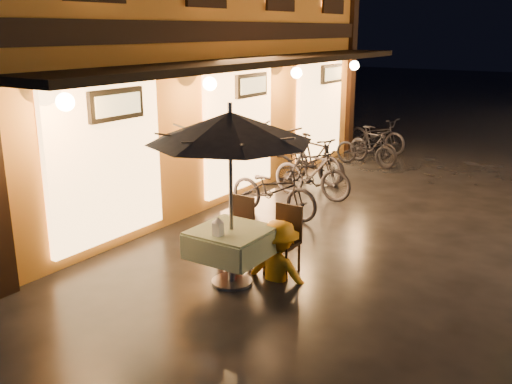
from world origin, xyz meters
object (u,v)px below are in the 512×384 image
Objects in this scene: bicycle_0 at (274,190)px; person_orange at (234,220)px; cafe_table at (231,243)px; patio_umbrella at (230,127)px; table_lantern at (218,225)px; person_yellow at (279,222)px.

person_orange is at bearing -158.80° from bicycle_0.
patio_umbrella is at bearing -90.00° from cafe_table.
person_orange reaches higher than table_lantern.
patio_umbrella is 1.31× the size of bicycle_0.
bicycle_0 is at bearing -62.73° from person_yellow.
table_lantern is at bearing -90.00° from patio_umbrella.
table_lantern reaches higher than cafe_table.
cafe_table is 0.53× the size of bicycle_0.
bicycle_0 is (-1.49, 2.30, -0.31)m from person_yellow.
person_orange reaches higher than bicycle_0.
bicycle_0 is at bearing 108.87° from table_lantern.
person_yellow is at bearing 50.24° from patio_umbrella.
person_orange is 0.78m from person_yellow.
patio_umbrella is 1.60m from person_orange.
person_yellow is at bearing -143.49° from bicycle_0.
cafe_table is at bearing -155.80° from bicycle_0.
person_yellow is (0.43, 0.52, -1.34)m from patio_umbrella.
patio_umbrella reaches higher than bicycle_0.
person_yellow is at bearing 50.24° from cafe_table.
person_yellow reaches higher than person_orange.
patio_umbrella is at bearing -155.80° from bicycle_0.
person_yellow is at bearing 61.98° from table_lantern.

